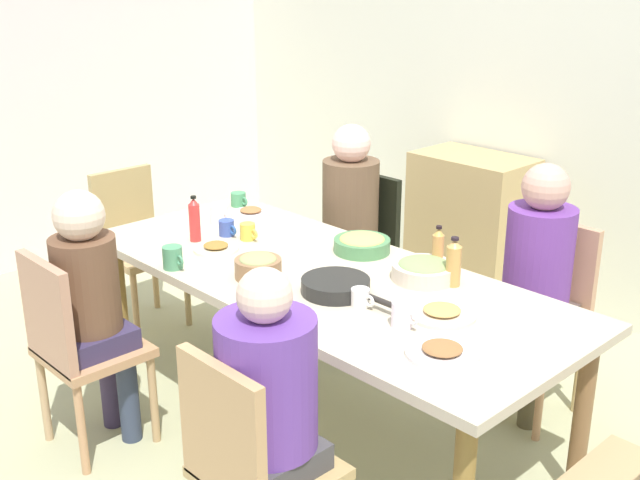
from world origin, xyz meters
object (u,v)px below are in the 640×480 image
(person_1, at_px, (91,297))
(person_5, at_px, (349,212))
(cup_5, at_px, (173,258))
(bottle_0, at_px, (438,250))
(serving_pan, at_px, (336,286))
(cup_3, at_px, (219,215))
(bowl_0, at_px, (258,266))
(bowl_1, at_px, (362,244))
(chair_3, at_px, (543,307))
(bottle_1, at_px, (454,263))
(chair_1, at_px, (75,342))
(side_cabinet, at_px, (470,226))
(bowl_2, at_px, (424,270))
(cup_4, at_px, (248,232))
(cup_0, at_px, (361,298))
(chair_5, at_px, (360,245))
(cup_6, at_px, (403,315))
(chair_2, at_px, (134,239))
(plate_3, at_px, (442,351))
(cup_2, at_px, (239,199))
(dining_table, at_px, (320,288))
(person_0, at_px, (270,402))
(chair_0, at_px, (249,464))
(plate_0, at_px, (442,313))
(person_3, at_px, (536,269))
(plate_2, at_px, (251,212))
(cup_1, at_px, (227,228))
(bottle_2, at_px, (195,220))

(person_1, height_order, person_5, person_5)
(cup_5, relative_size, bottle_0, 0.59)
(serving_pan, relative_size, cup_3, 3.71)
(bowl_0, height_order, bowl_1, bowl_0)
(chair_3, relative_size, bottle_1, 4.31)
(cup_5, distance_m, bottle_1, 1.20)
(chair_1, relative_size, side_cabinet, 1.00)
(cup_5, bearing_deg, chair_1, -102.76)
(bowl_2, distance_m, cup_4, 0.92)
(serving_pan, distance_m, cup_0, 0.16)
(bowl_0, xyz_separation_m, side_cabinet, (-0.31, 1.95, -0.35))
(chair_5, xyz_separation_m, serving_pan, (0.78, -0.96, 0.27))
(bottle_0, bearing_deg, cup_3, -166.36)
(cup_6, bearing_deg, cup_0, 174.14)
(chair_2, distance_m, plate_3, 2.38)
(cup_6, bearing_deg, cup_4, 170.40)
(cup_2, relative_size, cup_5, 0.96)
(bowl_0, bearing_deg, serving_pan, 19.37)
(dining_table, height_order, bowl_2, bowl_2)
(chair_1, relative_size, cup_5, 7.38)
(person_0, bearing_deg, cup_3, 148.56)
(chair_0, xyz_separation_m, serving_pan, (-0.38, 0.76, 0.27))
(chair_0, height_order, bottle_1, bottle_1)
(chair_3, bearing_deg, cup_2, -162.21)
(chair_3, xyz_separation_m, cup_6, (0.01, -1.01, 0.29))
(plate_0, height_order, bottle_1, bottle_1)
(cup_6, distance_m, bottle_1, 0.46)
(cup_2, bearing_deg, person_0, -35.29)
(person_3, distance_m, side_cabinet, 1.43)
(plate_2, height_order, cup_6, cup_6)
(chair_2, distance_m, chair_5, 1.29)
(cup_0, height_order, cup_1, cup_1)
(plate_2, distance_m, bowl_1, 0.79)
(plate_3, bearing_deg, plate_2, 162.81)
(chair_5, relative_size, cup_6, 7.86)
(plate_2, height_order, side_cabinet, side_cabinet)
(cup_3, xyz_separation_m, bottle_0, (1.17, 0.28, 0.05))
(dining_table, height_order, chair_5, chair_5)
(cup_0, distance_m, bottle_2, 1.07)
(dining_table, height_order, serving_pan, serving_pan)
(chair_3, height_order, person_5, person_5)
(chair_0, height_order, bowl_0, chair_0)
(bowl_0, bearing_deg, chair_2, 170.96)
(chair_0, bearing_deg, person_1, 175.41)
(chair_5, bearing_deg, cup_5, -85.57)
(cup_6, bearing_deg, chair_1, -148.39)
(plate_2, relative_size, bowl_2, 0.77)
(chair_1, distance_m, bowl_0, 0.83)
(chair_0, height_order, cup_6, chair_0)
(cup_0, bearing_deg, cup_6, -5.86)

